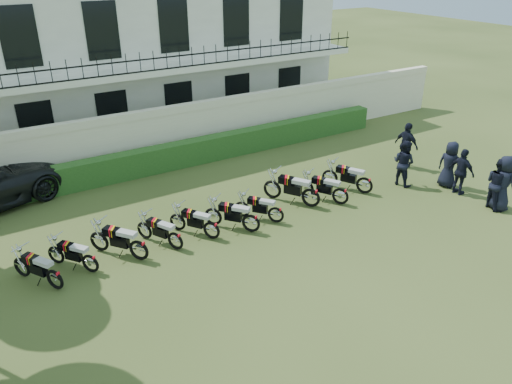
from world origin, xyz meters
The scene contains 20 objects.
ground centered at (0.00, 0.00, 0.00)m, with size 100.00×100.00×0.00m, color #34431B.
perimeter_wall centered at (0.00, 8.00, 1.17)m, with size 30.00×0.35×2.30m.
hedge centered at (1.00, 7.20, 0.50)m, with size 18.00×0.60×1.00m, color #184117.
building centered at (0.00, 13.96, 3.71)m, with size 20.40×9.60×7.40m.
motorcycle_0 centered at (-5.84, 1.31, 0.45)m, with size 1.01×1.58×0.98m.
motorcycle_1 centered at (-4.86, 1.59, 0.43)m, with size 1.09×1.41×0.93m.
motorcycle_2 centered at (-3.53, 1.48, 0.49)m, with size 1.27×1.60×1.06m.
motorcycle_3 centered at (-2.44, 1.46, 0.44)m, with size 0.91×1.59×0.95m.
motorcycle_4 centered at (-1.26, 1.45, 0.45)m, with size 1.05×1.53×0.97m.
motorcycle_5 centered at (-0.04, 1.17, 0.47)m, with size 1.25×1.52×1.02m.
motorcycle_6 centered at (0.95, 1.27, 0.43)m, with size 1.13×1.38×0.93m.
motorcycle_7 centered at (2.55, 1.55, 0.53)m, with size 1.19×1.86×1.15m.
motorcycle_8 centered at (3.54, 1.18, 0.47)m, with size 1.01×1.68×1.03m.
motorcycle_9 centered at (4.83, 1.39, 0.49)m, with size 1.02×1.76×1.06m.
officer_0 centered at (7.92, -1.85, 0.96)m, with size 0.94×0.61×1.92m, color black.
officer_1 centered at (7.87, -1.70, 0.90)m, with size 0.87×0.68×1.80m, color black.
officer_2 centered at (7.74, -0.37, 0.85)m, with size 1.00×0.42×1.71m, color black.
officer_3 centered at (7.90, 0.29, 0.87)m, with size 0.85×0.55×1.74m, color black.
officer_4 centered at (6.59, 1.28, 0.87)m, with size 0.84×0.66×1.74m, color black.
officer_5 centered at (7.93, 2.42, 0.92)m, with size 1.08×0.45×1.85m, color black.
Camera 1 is at (-6.92, -10.37, 7.94)m, focal length 35.00 mm.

